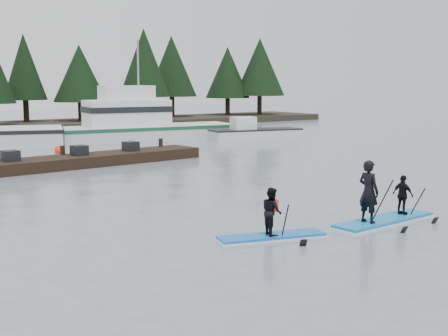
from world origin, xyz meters
TOP-DOWN VIEW (x-y plane):
  - ground at (0.00, 0.00)m, footprint 160.00×160.00m
  - fishing_boat_medium at (8.14, 27.95)m, footprint 13.32×5.26m
  - skiff at (14.77, 23.19)m, footprint 6.91×3.26m
  - floating_dock at (-2.55, 16.90)m, footprint 16.62×3.96m
  - buoy_c at (15.72, 24.57)m, footprint 0.53×0.53m
  - buoy_b at (0.14, 23.09)m, footprint 0.61×0.61m
  - paddleboard_solo at (-2.32, 0.43)m, footprint 3.04×1.49m
  - paddleboard_duo at (1.51, -0.05)m, footprint 3.85×1.35m

SIDE VIEW (x-z plane):
  - ground at x=0.00m, z-range 0.00..0.00m
  - buoy_c at x=15.72m, z-range -0.26..0.26m
  - buoy_b at x=0.14m, z-range -0.31..0.31m
  - floating_dock at x=-2.55m, z-range 0.00..0.55m
  - skiff at x=14.77m, z-range 0.00..0.78m
  - paddleboard_solo at x=-2.32m, z-range -0.42..1.44m
  - fishing_boat_medium at x=8.14m, z-range -3.42..4.51m
  - paddleboard_duo at x=1.51m, z-range -0.58..1.84m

